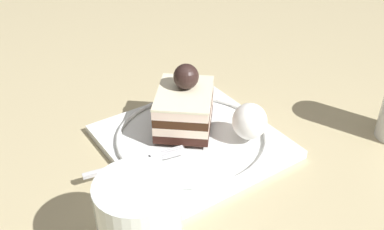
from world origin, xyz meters
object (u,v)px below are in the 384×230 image
object	(u,v)px
drink_glass_near	(140,227)
whipped_cream_dollop	(250,121)
cake_slice	(185,106)
dessert_plate	(192,139)
fork	(139,161)

from	to	relation	value
drink_glass_near	whipped_cream_dollop	bearing A→B (deg)	-168.00
cake_slice	whipped_cream_dollop	bearing A→B (deg)	117.61
cake_slice	whipped_cream_dollop	xyz separation A→B (m)	(-0.04, 0.08, -0.01)
cake_slice	whipped_cream_dollop	world-z (taller)	cake_slice
dessert_plate	whipped_cream_dollop	size ratio (longest dim) A/B	5.10
dessert_plate	cake_slice	size ratio (longest dim) A/B	2.06
whipped_cream_dollop	drink_glass_near	size ratio (longest dim) A/B	0.49
dessert_plate	fork	world-z (taller)	fork
cake_slice	drink_glass_near	distance (m)	0.21
cake_slice	fork	distance (m)	0.10
cake_slice	drink_glass_near	world-z (taller)	cake_slice
dessert_plate	whipped_cream_dollop	world-z (taller)	whipped_cream_dollop
whipped_cream_dollop	dessert_plate	bearing A→B (deg)	-47.95
cake_slice	whipped_cream_dollop	size ratio (longest dim) A/B	2.47
cake_slice	fork	bearing A→B (deg)	11.92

